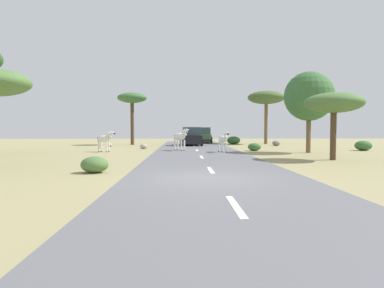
% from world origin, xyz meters
% --- Properties ---
extents(ground_plane, '(90.00, 90.00, 0.00)m').
position_xyz_m(ground_plane, '(0.00, 0.00, 0.00)').
color(ground_plane, '#998E60').
extents(road, '(6.00, 64.00, 0.05)m').
position_xyz_m(road, '(0.38, 0.00, 0.03)').
color(road, slate).
rests_on(road, ground_plane).
extents(lane_markings, '(0.16, 56.00, 0.01)m').
position_xyz_m(lane_markings, '(0.38, -1.00, 0.05)').
color(lane_markings, silver).
rests_on(lane_markings, road).
extents(zebra_0, '(0.71, 1.47, 1.43)m').
position_xyz_m(zebra_0, '(2.06, 11.99, 0.91)').
color(zebra_0, silver).
rests_on(zebra_0, road).
extents(zebra_1, '(1.32, 1.45, 1.65)m').
position_xyz_m(zebra_1, '(-0.84, 13.74, 1.03)').
color(zebra_1, silver).
rests_on(zebra_1, road).
extents(zebra_2, '(1.48, 0.94, 1.50)m').
position_xyz_m(zebra_2, '(-6.14, 13.10, 0.89)').
color(zebra_2, silver).
rests_on(zebra_2, ground_plane).
extents(car_0, '(2.15, 4.40, 1.74)m').
position_xyz_m(car_0, '(0.15, 21.56, 0.85)').
color(car_0, black).
rests_on(car_0, road).
extents(car_1, '(2.23, 4.44, 1.74)m').
position_xyz_m(car_1, '(1.66, 27.28, 0.85)').
color(car_1, '#476B38').
rests_on(car_1, road).
extents(tree_0, '(3.33, 3.33, 5.49)m').
position_xyz_m(tree_0, '(7.88, 11.91, 3.81)').
color(tree_0, brown).
rests_on(tree_0, ground_plane).
extents(tree_2, '(2.95, 2.95, 5.29)m').
position_xyz_m(tree_2, '(-5.78, 23.79, 4.63)').
color(tree_2, '#4C3823').
rests_on(tree_2, ground_plane).
extents(tree_3, '(3.96, 3.96, 5.67)m').
position_xyz_m(tree_3, '(8.30, 25.28, 4.91)').
color(tree_3, brown).
rests_on(tree_3, ground_plane).
extents(tree_6, '(3.00, 3.00, 3.50)m').
position_xyz_m(tree_6, '(7.17, 6.58, 2.94)').
color(tree_6, '#4C3823').
rests_on(tree_6, ground_plane).
extents(bush_1, '(1.02, 0.91, 0.61)m').
position_xyz_m(bush_1, '(-3.94, 1.73, 0.30)').
color(bush_1, '#4C7038').
rests_on(bush_1, ground_plane).
extents(bush_2, '(1.24, 1.12, 0.75)m').
position_xyz_m(bush_2, '(12.84, 14.04, 0.37)').
color(bush_2, '#386633').
rests_on(bush_2, ground_plane).
extents(bush_3, '(1.39, 1.25, 0.83)m').
position_xyz_m(bush_3, '(4.71, 24.60, 0.42)').
color(bush_3, '#2D5628').
rests_on(bush_3, ground_plane).
extents(bush_4, '(0.97, 0.87, 0.58)m').
position_xyz_m(bush_4, '(4.65, 14.04, 0.29)').
color(bush_4, '#386633').
rests_on(bush_4, ground_plane).
extents(rock_0, '(0.42, 0.43, 0.30)m').
position_xyz_m(rock_0, '(-7.26, 20.02, 0.15)').
color(rock_0, '#A89E8C').
rests_on(rock_0, ground_plane).
extents(rock_1, '(0.75, 0.77, 0.50)m').
position_xyz_m(rock_1, '(8.34, 21.39, 0.25)').
color(rock_1, gray).
rests_on(rock_1, ground_plane).
extents(rock_2, '(0.61, 0.53, 0.42)m').
position_xyz_m(rock_2, '(-3.84, 16.70, 0.21)').
color(rock_2, '#A89E8C').
rests_on(rock_2, ground_plane).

